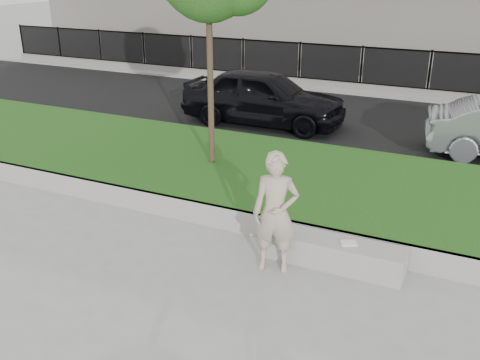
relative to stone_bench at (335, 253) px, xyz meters
The scene contains 10 objects.
ground 1.90m from the stone_bench, 158.50° to the right, with size 90.00×90.00×0.00m, color gray.
grass_bank 2.90m from the stone_bench, 127.25° to the left, with size 34.00×4.00×0.40m, color #12360D.
grass_kerb 1.79m from the stone_bench, 168.77° to the left, with size 34.00×0.08×0.40m, color gray.
street 8.01m from the stone_bench, 102.67° to the left, with size 34.00×7.00×0.04m, color black.
far_pavement 12.43m from the stone_bench, 98.12° to the left, with size 34.00×3.00×0.12m, color gray.
iron_fence 11.45m from the stone_bench, 98.82° to the left, with size 32.00×0.30×1.50m.
stone_bench is the anchor object (origin of this frame).
man 1.13m from the stone_bench, 150.66° to the right, with size 0.65×0.43×1.78m, color #B8A68D.
book 0.29m from the stone_bench, ahead, with size 0.22×0.16×0.03m, color white.
car_dark 7.42m from the stone_bench, 121.13° to the left, with size 1.79×4.44×1.51m, color black.
Camera 1 is at (3.42, -6.11, 4.16)m, focal length 40.00 mm.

